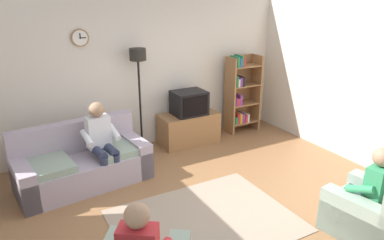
{
  "coord_description": "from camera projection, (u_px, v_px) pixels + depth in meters",
  "views": [
    {
      "loc": [
        -2.34,
        -3.46,
        2.76
      ],
      "look_at": [
        0.12,
        0.99,
        0.95
      ],
      "focal_mm": 34.18,
      "sensor_mm": 36.0,
      "label": 1
    }
  ],
  "objects": [
    {
      "name": "tv_stand",
      "position": [
        189.0,
        128.0,
        6.94
      ],
      "size": [
        1.1,
        0.56,
        0.58
      ],
      "color": "olive",
      "rests_on": "ground_plane"
    },
    {
      "name": "right_wall",
      "position": [
        376.0,
        86.0,
        5.69
      ],
      "size": [
        0.12,
        5.8,
        2.7
      ],
      "primitive_type": "cube",
      "color": "silver",
      "rests_on": "ground_plane"
    },
    {
      "name": "armchair_near_bookshelf",
      "position": [
        372.0,
        213.0,
        4.3
      ],
      "size": [
        0.93,
        1.0,
        0.9
      ],
      "color": "gray",
      "rests_on": "ground_plane"
    },
    {
      "name": "floor_lamp",
      "position": [
        139.0,
        72.0,
        6.22
      ],
      "size": [
        0.28,
        0.28,
        1.85
      ],
      "color": "black",
      "rests_on": "ground_plane"
    },
    {
      "name": "area_rug",
      "position": [
        205.0,
        221.0,
        4.63
      ],
      "size": [
        2.2,
        1.7,
        0.01
      ],
      "primitive_type": "cube",
      "color": "gray",
      "rests_on": "ground_plane"
    },
    {
      "name": "couch",
      "position": [
        83.0,
        164.0,
        5.46
      ],
      "size": [
        1.99,
        1.08,
        0.9
      ],
      "color": "#A899A8",
      "rests_on": "ground_plane"
    },
    {
      "name": "person_on_couch",
      "position": [
        101.0,
        139.0,
        5.37
      ],
      "size": [
        0.54,
        0.57,
        1.24
      ],
      "color": "silver",
      "rests_on": "ground_plane"
    },
    {
      "name": "person_in_right_armchair",
      "position": [
        369.0,
        186.0,
        4.26
      ],
      "size": [
        0.56,
        0.58,
        1.12
      ],
      "color": "#338C59",
      "rests_on": "ground_plane"
    },
    {
      "name": "tv",
      "position": [
        189.0,
        103.0,
        6.75
      ],
      "size": [
        0.6,
        0.49,
        0.44
      ],
      "color": "black",
      "rests_on": "tv_stand"
    },
    {
      "name": "back_wall_assembly",
      "position": [
        142.0,
        73.0,
        6.58
      ],
      "size": [
        6.2,
        0.17,
        2.7
      ],
      "color": "silver",
      "rests_on": "ground_plane"
    },
    {
      "name": "ground_plane",
      "position": [
        220.0,
        211.0,
        4.84
      ],
      "size": [
        12.0,
        12.0,
        0.0
      ],
      "primitive_type": "plane",
      "color": "#8C603D"
    },
    {
      "name": "bookshelf",
      "position": [
        240.0,
        94.0,
        7.4
      ],
      "size": [
        0.68,
        0.36,
        1.59
      ],
      "color": "olive",
      "rests_on": "ground_plane"
    }
  ]
}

